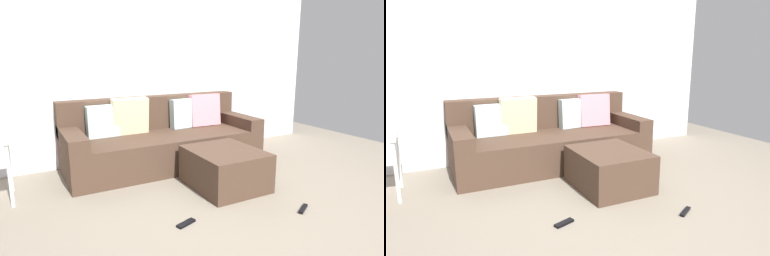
{
  "view_description": "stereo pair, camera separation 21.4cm",
  "coord_description": "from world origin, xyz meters",
  "views": [
    {
      "loc": [
        -1.7,
        -1.93,
        1.42
      ],
      "look_at": [
        0.11,
        1.37,
        0.58
      ],
      "focal_mm": 30.99,
      "sensor_mm": 36.0,
      "label": 1
    },
    {
      "loc": [
        -1.51,
        -2.03,
        1.42
      ],
      "look_at": [
        0.11,
        1.37,
        0.58
      ],
      "focal_mm": 30.99,
      "sensor_mm": 36.0,
      "label": 2
    }
  ],
  "objects": [
    {
      "name": "ground_plane",
      "position": [
        0.0,
        0.0,
        0.0
      ],
      "size": [
        7.12,
        7.12,
        0.0
      ],
      "primitive_type": "plane",
      "color": "slate"
    },
    {
      "name": "wall_back",
      "position": [
        0.0,
        2.39,
        1.37
      ],
      "size": [
        5.47,
        0.1,
        2.73
      ],
      "primitive_type": "cube",
      "color": "silver",
      "rests_on": "ground_plane"
    },
    {
      "name": "couch_sectional",
      "position": [
        -0.03,
        1.93,
        0.33
      ],
      "size": [
        2.48,
        0.97,
        0.89
      ],
      "color": "#473326",
      "rests_on": "ground_plane"
    },
    {
      "name": "ottoman",
      "position": [
        0.25,
        0.89,
        0.21
      ],
      "size": [
        0.71,
        0.82,
        0.41
      ],
      "primitive_type": "cube",
      "color": "#473326",
      "rests_on": "ground_plane"
    },
    {
      "name": "remote_near_ottoman",
      "position": [
        0.57,
        0.06,
        0.01
      ],
      "size": [
        0.19,
        0.13,
        0.02
      ],
      "primitive_type": "cube",
      "rotation": [
        0.0,
        0.0,
        0.52
      ],
      "color": "black",
      "rests_on": "ground_plane"
    },
    {
      "name": "remote_by_storage_bin",
      "position": [
        -0.51,
        0.34,
        0.01
      ],
      "size": [
        0.19,
        0.11,
        0.02
      ],
      "primitive_type": "cube",
      "rotation": [
        0.0,
        0.0,
        0.32
      ],
      "color": "black",
      "rests_on": "ground_plane"
    }
  ]
}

